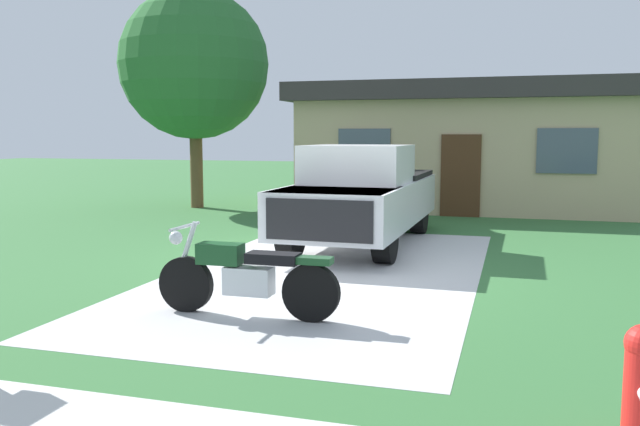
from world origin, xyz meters
name	(u,v)px	position (x,y,z in m)	size (l,w,h in m)	color
ground_plane	(328,272)	(0.00, 0.00, 0.00)	(80.00, 80.00, 0.00)	#356B37
driveway_pad	(328,272)	(0.00, 0.00, 0.00)	(4.50, 8.66, 0.01)	silver
motorcycle	(245,276)	(-0.25, -2.63, 0.47)	(2.21, 0.70, 1.09)	black
pickup_truck	(363,194)	(-0.09, 2.81, 0.95)	(2.09, 5.66, 1.90)	black
shade_tree	(194,65)	(-6.11, 7.65, 4.05)	(4.21, 4.21, 6.17)	brown
neighbor_house	(468,145)	(1.36, 10.12, 1.79)	(9.60, 5.60, 3.50)	tan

